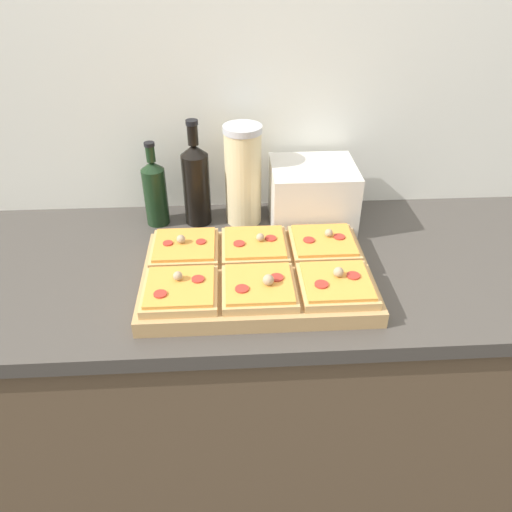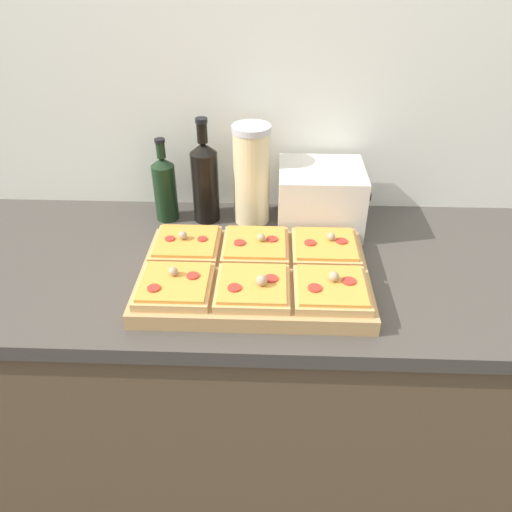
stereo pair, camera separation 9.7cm
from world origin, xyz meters
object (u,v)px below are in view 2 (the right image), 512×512
(olive_oil_bottle, at_px, (166,187))
(toaster_oven, at_px, (321,198))
(cutting_board, at_px, (256,276))
(grain_jar_tall, at_px, (253,175))
(wine_bottle, at_px, (206,180))

(olive_oil_bottle, bearing_deg, toaster_oven, -3.84)
(cutting_board, distance_m, toaster_oven, 0.34)
(grain_jar_tall, distance_m, toaster_oven, 0.21)
(olive_oil_bottle, relative_size, toaster_oven, 0.96)
(toaster_oven, bearing_deg, grain_jar_tall, 171.26)
(olive_oil_bottle, height_order, wine_bottle, wine_bottle)
(cutting_board, distance_m, wine_bottle, 0.37)
(cutting_board, distance_m, grain_jar_tall, 0.34)
(wine_bottle, height_order, grain_jar_tall, wine_bottle)
(olive_oil_bottle, relative_size, wine_bottle, 0.81)
(cutting_board, distance_m, olive_oil_bottle, 0.42)
(grain_jar_tall, relative_size, toaster_oven, 1.12)
(olive_oil_bottle, height_order, toaster_oven, olive_oil_bottle)
(olive_oil_bottle, distance_m, wine_bottle, 0.12)
(wine_bottle, bearing_deg, grain_jar_tall, 0.00)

